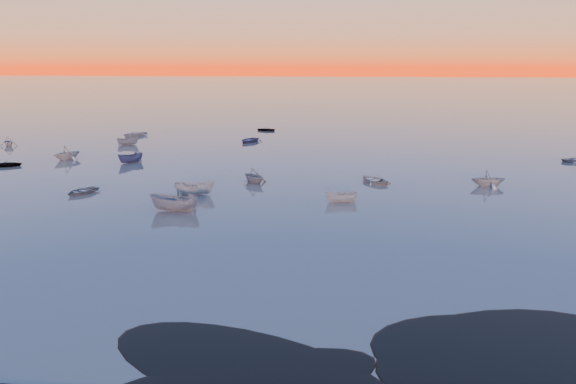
# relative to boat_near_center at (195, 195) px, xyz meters

# --- Properties ---
(ground) EXTENTS (600.00, 600.00, 0.00)m
(ground) POSITION_rel_boat_near_center_xyz_m (7.93, 69.58, 0.00)
(ground) COLOR #6E625B
(ground) RESTS_ON ground
(mud_lobes) EXTENTS (140.00, 6.00, 0.07)m
(mud_lobes) POSITION_rel_boat_near_center_xyz_m (7.93, -31.42, 0.01)
(mud_lobes) COLOR black
(mud_lobes) RESTS_ON ground
(moored_fleet) EXTENTS (124.00, 58.00, 1.20)m
(moored_fleet) POSITION_rel_boat_near_center_xyz_m (7.93, 22.58, 0.00)
(moored_fleet) COLOR silver
(moored_fleet) RESTS_ON ground
(boat_near_center) EXTENTS (2.33, 4.24, 1.39)m
(boat_near_center) POSITION_rel_boat_near_center_xyz_m (0.00, 0.00, 0.00)
(boat_near_center) COLOR silver
(boat_near_center) RESTS_ON ground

